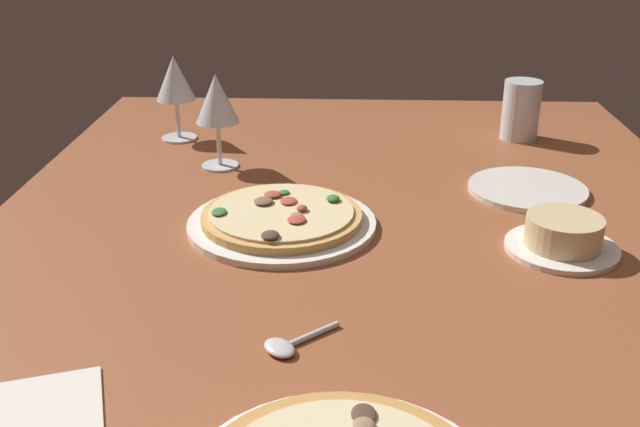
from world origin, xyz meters
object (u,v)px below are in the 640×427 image
wine_glass_near (175,81)px  spoon (287,345)px  pizza_main (282,219)px  water_glass (521,113)px  ramekin_on_saucer (563,236)px  wine_glass_far (217,102)px  side_plate (527,189)px

wine_glass_near → spoon: 76.66cm
pizza_main → water_glass: size_ratio=2.39×
ramekin_on_saucer → spoon: bearing=-54.8°
spoon → wine_glass_far: bearing=-163.6°
ramekin_on_saucer → side_plate: bearing=180.0°
pizza_main → wine_glass_far: size_ratio=1.65×
water_glass → wine_glass_near: bearing=-87.2°
wine_glass_far → wine_glass_near: 18.68cm
ramekin_on_saucer → spoon: 42.73cm
water_glass → side_plate: bearing=-8.5°
wine_glass_far → spoon: 58.97cm
ramekin_on_saucer → spoon: ramekin_on_saucer is taller
pizza_main → side_plate: bearing=111.6°
ramekin_on_saucer → wine_glass_near: bearing=-126.8°
pizza_main → wine_glass_far: (-24.79, -13.06, 10.46)cm
wine_glass_near → side_plate: 67.64cm
side_plate → water_glass: bearing=171.5°
pizza_main → water_glass: (-43.40, 42.46, 3.85)cm
pizza_main → side_plate: size_ratio=1.44×
ramekin_on_saucer → water_glass: bearing=175.1°
side_plate → pizza_main: bearing=-68.4°
ramekin_on_saucer → wine_glass_near: (-46.32, -61.87, 9.26)cm
water_glass → ramekin_on_saucer: bearing=-4.9°
wine_glass_near → water_glass: (-3.22, 66.11, -6.33)cm
wine_glass_near → side_plate: size_ratio=0.86×
wine_glass_near → spoon: size_ratio=1.88×
ramekin_on_saucer → water_glass: 49.81cm
pizza_main → side_plate: (-15.16, 38.23, -0.75)cm
wine_glass_far → wine_glass_near: wine_glass_far is taller
pizza_main → ramekin_on_saucer: bearing=80.9°
side_plate → wine_glass_far: bearing=-100.6°
side_plate → spoon: bearing=-37.3°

